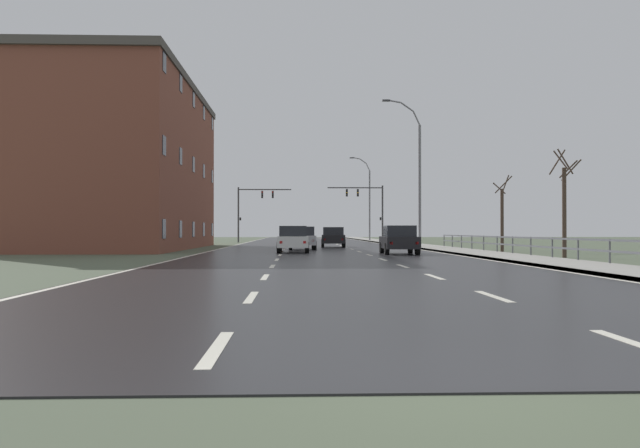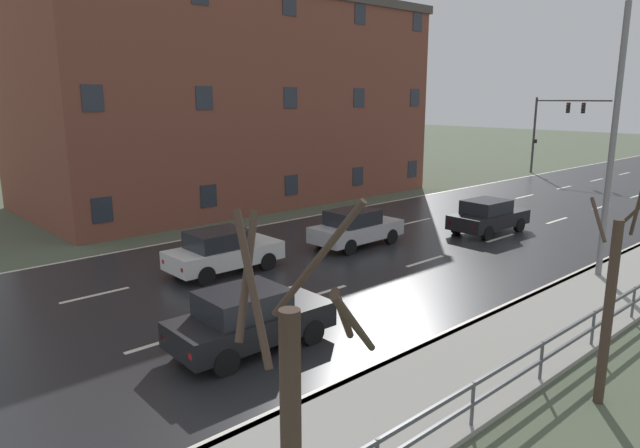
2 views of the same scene
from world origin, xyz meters
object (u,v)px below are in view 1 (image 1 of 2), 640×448
Objects in this scene: car_distant at (302,238)px; car_near_left at (293,239)px; car_near_right at (399,240)px; street_lamp_midground at (417,176)px; street_lamp_distant at (368,200)px; car_far_right at (333,237)px; brick_building at (114,166)px; traffic_signal_left at (252,204)px; traffic_signal_right at (369,203)px.

car_near_left is at bearing -96.22° from car_distant.
street_lamp_midground is at bearing 76.44° from car_near_right.
car_near_left is 6.51m from car_near_right.
street_lamp_distant reaches higher than car_near_left.
car_far_right is at bearing 101.60° from car_near_right.
car_distant is 1.00× the size of car_near_right.
brick_building is (-16.01, -3.18, 5.15)m from car_far_right.
traffic_signal_left reaches higher than car_near_right.
car_distant is at bearing -79.17° from traffic_signal_left.
car_far_right is 17.11m from brick_building.
street_lamp_midground is 1.80× the size of traffic_signal_left.
street_lamp_midground is at bearing -60.80° from traffic_signal_left.
street_lamp_midground reaches higher than car_far_right.
traffic_signal_right is at bearing -7.11° from traffic_signal_left.
car_far_right is (-2.75, 15.28, 0.00)m from car_near_right.
street_lamp_midground reaches higher than car_distant.
traffic_signal_right is 0.26× the size of brick_building.
traffic_signal_right is 1.51× the size of car_distant.
traffic_signal_left is 0.26× the size of brick_building.
car_far_right is (-6.02, 3.03, -4.53)m from street_lamp_midground.
car_near_left is (4.74, -34.01, -3.45)m from traffic_signal_left.
car_far_right is (2.47, 6.17, 0.00)m from car_distant.
traffic_signal_right is 12.89m from traffic_signal_left.
car_distant is 6.64m from car_far_right.
street_lamp_midground is 2.66× the size of car_distant.
car_distant is (-8.51, -36.14, -4.30)m from street_lamp_distant.
car_far_right is (-5.00, -20.10, -3.53)m from traffic_signal_right.
street_lamp_distant is 9.95m from traffic_signal_right.
traffic_signal_right is 1.52× the size of car_near_left.
street_lamp_midground reaches higher than car_near_right.
traffic_signal_right is (-1.05, -9.87, -0.77)m from street_lamp_distant.
brick_building reaches higher than street_lamp_distant.
traffic_signal_right is at bearing 47.95° from brick_building.
car_near_right is 0.17× the size of brick_building.
street_lamp_distant is at bearing 83.92° from traffic_signal_right.
traffic_signal_right is 21.01m from car_far_right.
car_near_left is at bearing -35.17° from brick_building.
traffic_signal_left is at bearing 119.20° from street_lamp_midground.
car_near_left is (-0.59, -6.14, 0.00)m from car_distant.
car_near_right is at bearing -32.82° from brick_building.
traffic_signal_left is at bearing 98.26° from car_near_left.
car_near_right is 22.90m from brick_building.
car_near_right is at bearing -60.99° from car_distant.
street_lamp_midground is 2.65× the size of car_near_right.
street_lamp_midground reaches higher than traffic_signal_right.
street_lamp_midground is 28.34m from traffic_signal_left.
traffic_signal_right is at bearing -96.08° from street_lamp_distant.
car_near_left is at bearing -82.06° from traffic_signal_left.
street_lamp_distant reaches higher than car_near_right.
car_near_left is at bearing -101.47° from car_far_right.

